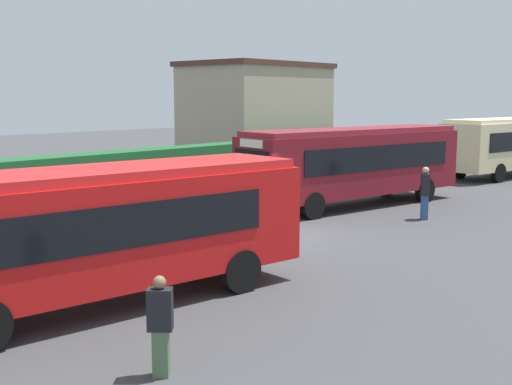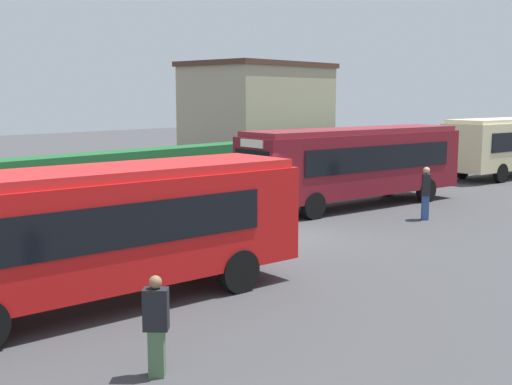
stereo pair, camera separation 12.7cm
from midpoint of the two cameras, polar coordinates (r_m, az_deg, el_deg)
The scene contains 9 objects.
ground_plane at distance 21.06m, azimuth 2.31°, elevation -3.76°, with size 115.24×115.24×0.00m, color #424244.
bus_red at distance 14.11m, azimuth -13.09°, elevation -2.92°, with size 9.47×3.67×2.95m.
bus_maroon at distance 26.62m, azimuth 8.72°, elevation 2.67°, with size 10.66×4.18×3.16m.
person_left at distance 10.67m, azimuth -8.33°, elevation -11.21°, with size 0.45×0.47×1.65m.
person_center at distance 24.37m, azimuth 14.68°, elevation 0.07°, with size 0.51×0.47×1.91m.
person_far at distance 41.23m, azimuth 17.00°, elevation 3.13°, with size 0.54×0.38×1.74m.
hedge_row at distance 27.86m, azimuth -12.91°, elevation 1.23°, with size 69.62×1.42×2.12m, color #1E5A2C.
depot_building at distance 41.10m, azimuth 0.29°, elevation 6.74°, with size 8.80×5.98×6.46m.
traffic_cone at distance 39.42m, azimuth 11.98°, elevation 2.20°, with size 0.36×0.36×0.60m, color orange.
Camera 2 is at (-15.80, -13.20, 4.43)m, focal length 46.00 mm.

